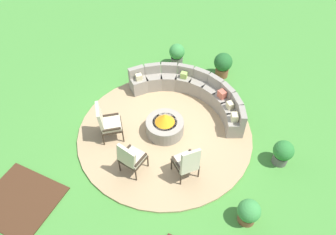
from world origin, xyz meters
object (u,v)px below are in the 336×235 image
object	(u,v)px
fire_pit	(165,125)
potted_plant_3	(177,54)
potted_plant_1	(249,212)
curved_stone_bench	(193,92)
lounge_chair_front_right	(130,157)
lounge_chair_back_left	(187,162)
lounge_chair_front_left	(107,122)
potted_plant_2	(283,152)
potted_plant_0	(223,64)

from	to	relation	value
fire_pit	potted_plant_3	distance (m)	3.14
potted_plant_1	potted_plant_3	xyz separation A→B (m)	(-3.74, 4.50, 0.08)
curved_stone_bench	lounge_chair_front_right	bearing A→B (deg)	-97.18
fire_pit	curved_stone_bench	xyz separation A→B (m)	(0.20, 1.53, 0.05)
fire_pit	potted_plant_3	bearing A→B (deg)	108.27
lounge_chair_back_left	fire_pit	bearing A→B (deg)	84.49
lounge_chair_front_left	curved_stone_bench	bearing A→B (deg)	108.99
potted_plant_1	potted_plant_2	distance (m)	1.94
lounge_chair_front_right	potted_plant_3	xyz separation A→B (m)	(-0.80, 4.48, -0.17)
curved_stone_bench	lounge_chair_back_left	world-z (taller)	lounge_chair_back_left
lounge_chair_front_right	potted_plant_3	distance (m)	4.56
potted_plant_2	potted_plant_0	bearing A→B (deg)	132.84
potted_plant_0	potted_plant_2	distance (m)	3.67
lounge_chair_back_left	potted_plant_2	xyz separation A→B (m)	(2.00, 1.44, -0.21)
potted_plant_3	lounge_chair_back_left	bearing A→B (deg)	-62.74
curved_stone_bench	lounge_chair_front_right	world-z (taller)	lounge_chair_front_right
curved_stone_bench	potted_plant_3	xyz separation A→B (m)	(-1.18, 1.45, 0.06)
fire_pit	curved_stone_bench	bearing A→B (deg)	82.59
potted_plant_3	lounge_chair_front_right	bearing A→B (deg)	-79.89
lounge_chair_front_right	lounge_chair_back_left	bearing A→B (deg)	27.37
potted_plant_3	potted_plant_2	bearing A→B (deg)	-32.43
lounge_chair_back_left	potted_plant_1	world-z (taller)	lounge_chair_back_left
curved_stone_bench	potted_plant_3	size ratio (longest dim) A/B	4.75
lounge_chair_front_right	potted_plant_3	bearing A→B (deg)	107.86
lounge_chair_front_right	fire_pit	bearing A→B (deg)	90.80
potted_plant_0	potted_plant_3	distance (m)	1.58
potted_plant_2	potted_plant_3	bearing A→B (deg)	147.57
lounge_chair_front_right	potted_plant_0	xyz separation A→B (m)	(0.78, 4.58, -0.15)
lounge_chair_front_right	curved_stone_bench	bearing A→B (deg)	90.57
lounge_chair_front_left	fire_pit	bearing A→B (deg)	83.00
lounge_chair_back_left	potted_plant_3	distance (m)	4.54
lounge_chair_front_left	potted_plant_2	distance (m)	4.56
fire_pit	potted_plant_1	distance (m)	3.15
lounge_chair_back_left	potted_plant_0	size ratio (longest dim) A/B	1.27
lounge_chair_front_right	potted_plant_3	size ratio (longest dim) A/B	1.36
lounge_chair_front_right	potted_plant_0	bearing A→B (deg)	88.08
lounge_chair_front_left	potted_plant_1	xyz separation A→B (m)	(4.06, -0.74, -0.27)
fire_pit	lounge_chair_back_left	distance (m)	1.54
curved_stone_bench	potted_plant_0	distance (m)	1.60
lounge_chair_front_right	potted_plant_3	world-z (taller)	lounge_chair_front_right
lounge_chair_front_left	potted_plant_0	distance (m)	4.31
fire_pit	potted_plant_2	xyz separation A→B (m)	(3.09, 0.39, 0.08)
curved_stone_bench	potted_plant_1	bearing A→B (deg)	-50.03
curved_stone_bench	fire_pit	bearing A→B (deg)	-97.41
lounge_chair_front_right	lounge_chair_back_left	size ratio (longest dim) A/B	1.01
curved_stone_bench	potted_plant_1	size ratio (longest dim) A/B	5.68
lounge_chair_back_left	lounge_chair_front_left	bearing A→B (deg)	122.02
potted_plant_1	curved_stone_bench	bearing A→B (deg)	129.97
fire_pit	curved_stone_bench	size ratio (longest dim) A/B	0.27
curved_stone_bench	potted_plant_2	bearing A→B (deg)	-21.48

